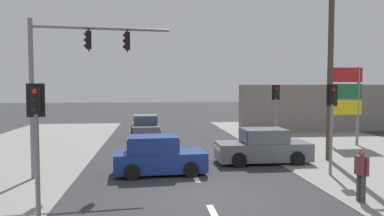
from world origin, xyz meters
name	(u,v)px	position (x,y,z in m)	size (l,w,h in m)	color
ground_plane	(205,197)	(0.00, 0.00, 0.00)	(140.00, 140.00, 0.00)	#303033
lane_dash_mid	(194,175)	(0.00, 3.00, 0.00)	(0.20, 2.40, 0.01)	silver
lane_dash_far	(183,152)	(0.00, 8.00, 0.00)	(0.20, 2.40, 0.01)	silver
utility_pole_midground_right	(331,47)	(6.62, 5.15, 5.29)	(1.80, 0.26, 10.09)	#4C3D2B
traffic_signal_mast	(68,69)	(-4.81, 3.17, 4.15)	(5.27, 0.69, 6.00)	slate
pedestal_signal_right_kerb	(332,114)	(5.29, 2.31, 2.42)	(0.44, 0.29, 3.56)	slate
pedestal_signal_left_kerb	(36,129)	(-4.54, -1.82, 2.42)	(0.44, 0.30, 3.56)	slate
pedestal_signal_far_median	(276,105)	(5.27, 8.79, 2.42)	(0.44, 0.29, 3.56)	slate
shopping_plaza_sign	(344,95)	(9.54, 9.20, 2.98)	(2.10, 0.16, 4.60)	slate
shopfront_wall_far	(317,108)	(11.00, 16.00, 1.80)	(12.00, 1.00, 3.60)	gray
sedan_oncoming_near	(145,128)	(-2.07, 13.77, 0.70)	(2.03, 4.31, 1.56)	slate
sedan_oncoming_mid	(263,147)	(3.38, 4.97, 0.70)	(4.25, 1.91, 1.56)	slate
hatchback_receding_far	(158,156)	(-1.43, 3.29, 0.70)	(3.73, 1.96, 1.53)	navy
pedestrian_at_kerb	(361,172)	(4.56, -1.05, 0.93)	(0.30, 0.55, 1.63)	#47423D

